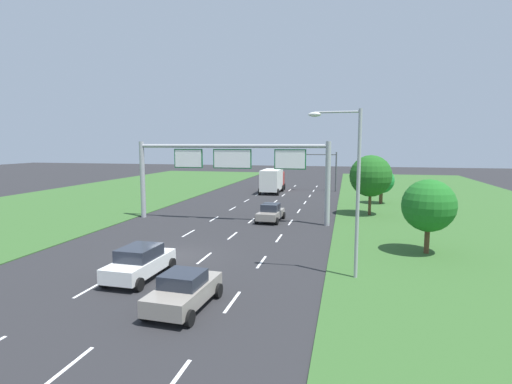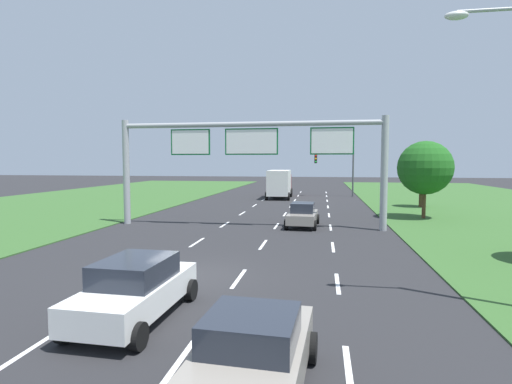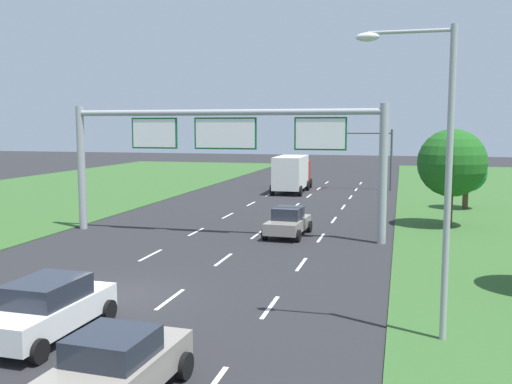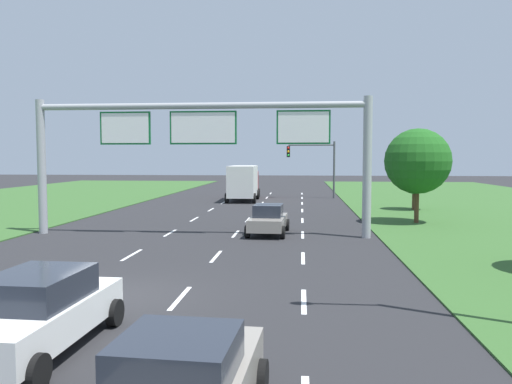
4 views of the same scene
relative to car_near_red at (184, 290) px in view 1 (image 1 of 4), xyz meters
name	(u,v)px [view 1 (image 1 of 4)]	position (x,y,z in m)	size (l,w,h in m)	color
ground_plane	(177,256)	(-3.49, 7.11, -0.77)	(200.00, 200.00, 0.00)	#262628
grass_verge_right	(500,237)	(17.51, 17.11, -0.74)	(24.00, 120.00, 0.06)	#335B28
grass_verge_left	(18,214)	(-24.49, 17.11, -0.74)	(24.00, 120.00, 0.06)	#335B28
lane_dashes_inner_left	(214,219)	(-5.24, 19.11, -0.77)	(0.14, 62.40, 0.01)	white
lane_dashes_inner_right	(251,221)	(-1.74, 19.11, -0.77)	(0.14, 62.40, 0.01)	white
lane_dashes_slip	(291,222)	(1.76, 19.11, -0.77)	(0.14, 62.40, 0.01)	white
car_near_red	(184,290)	(0.00, 0.00, 0.00)	(2.27, 4.13, 1.56)	gray
car_lead_silver	(271,213)	(-0.04, 19.22, -0.01)	(2.14, 4.03, 1.55)	gray
car_mid_lane	(140,262)	(-3.69, 3.03, 0.06)	(2.20, 4.46, 1.64)	white
box_truck	(273,180)	(-3.69, 39.78, 0.98)	(2.81, 8.00, 3.25)	#B21E19
sign_gantry	(232,165)	(-3.34, 18.45, 4.17)	(17.24, 0.44, 7.00)	#9EA0A5
traffic_light_mast	(322,164)	(2.95, 42.95, 3.09)	(4.76, 0.49, 5.60)	#47494F
street_lamp	(350,179)	(6.63, 5.41, 4.30)	(2.61, 0.32, 8.50)	#9EA0A5
roadside_tree_near	(429,206)	(11.38, 11.03, 2.27)	(3.22, 3.22, 4.66)	#513823
roadside_tree_mid	(371,176)	(8.62, 24.15, 3.00)	(3.93, 3.93, 5.75)	#513823
roadside_tree_far	(381,181)	(10.24, 31.95, 1.88)	(2.84, 2.84, 4.09)	#513823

